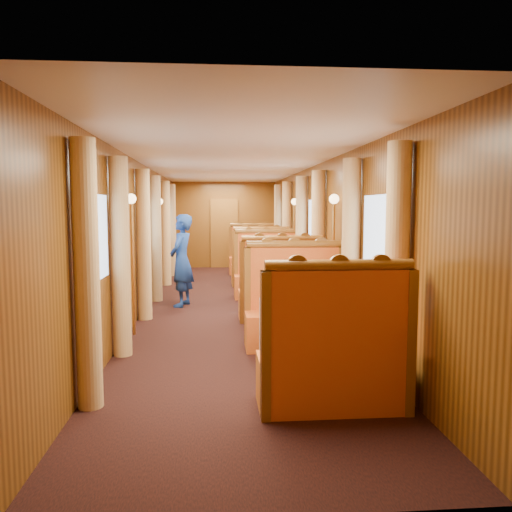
{
  "coord_description": "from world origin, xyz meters",
  "views": [
    {
      "loc": [
        -0.27,
        -8.66,
        1.77
      ],
      "look_at": [
        0.33,
        -1.39,
        1.05
      ],
      "focal_mm": 35.0,
      "sensor_mm": 36.0,
      "label": 1
    }
  ],
  "objects": [
    {
      "name": "curtain_right_far_a",
      "position": [
        1.38,
        2.72,
        1.18
      ],
      "size": [
        0.22,
        0.22,
        2.35
      ],
      "primitive_type": "cylinder",
      "color": "#E5B775",
      "rests_on": "floor"
    },
    {
      "name": "curtain_right_near_b",
      "position": [
        1.38,
        -2.72,
        1.18
      ],
      "size": [
        0.22,
        0.22,
        2.35
      ],
      "primitive_type": "cylinder",
      "color": "#E5B775",
      "rests_on": "floor"
    },
    {
      "name": "passenger",
      "position": [
        0.75,
        0.8,
        0.74
      ],
      "size": [
        0.4,
        0.44,
        0.76
      ],
      "color": "beige",
      "rests_on": "banquette_mid_aft"
    },
    {
      "name": "curtain_left_mid_a",
      "position": [
        -1.38,
        -0.78,
        1.18
      ],
      "size": [
        0.22,
        0.22,
        2.35
      ],
      "primitive_type": "cylinder",
      "color": "#E5B775",
      "rests_on": "floor"
    },
    {
      "name": "curtain_left_near_b",
      "position": [
        -1.38,
        -2.72,
        1.18
      ],
      "size": [
        0.22,
        0.22,
        2.35
      ],
      "primitive_type": "cylinder",
      "color": "#E5B775",
      "rests_on": "floor"
    },
    {
      "name": "teapot_right",
      "position": [
        0.69,
        -3.6,
        0.82
      ],
      "size": [
        0.16,
        0.12,
        0.13
      ],
      "primitive_type": null,
      "rotation": [
        0.0,
        0.0,
        0.01
      ],
      "color": "silver",
      "rests_on": "tea_tray"
    },
    {
      "name": "curtain_right_near_a",
      "position": [
        1.38,
        -4.28,
        1.18
      ],
      "size": [
        0.22,
        0.22,
        2.35
      ],
      "primitive_type": "cylinder",
      "color": "#E5B775",
      "rests_on": "floor"
    },
    {
      "name": "fruit_plate",
      "position": [
        1.03,
        -3.6,
        0.77
      ],
      "size": [
        0.23,
        0.23,
        0.05
      ],
      "rotation": [
        0.0,
        0.0,
        -0.43
      ],
      "color": "white",
      "rests_on": "table_near"
    },
    {
      "name": "banquette_mid_aft",
      "position": [
        0.75,
        1.01,
        0.42
      ],
      "size": [
        1.3,
        0.55,
        1.34
      ],
      "color": "#B72E14",
      "rests_on": "floor"
    },
    {
      "name": "table_far",
      "position": [
        0.75,
        3.5,
        0.38
      ],
      "size": [
        1.05,
        0.72,
        0.75
      ],
      "primitive_type": "cube",
      "color": "white",
      "rests_on": "floor"
    },
    {
      "name": "window_left_far",
      "position": [
        -1.49,
        3.5,
        1.45
      ],
      "size": [
        0.01,
        1.2,
        0.9
      ],
      "primitive_type": null,
      "rotation": [
        1.57,
        0.0,
        1.57
      ],
      "color": "#91ADD3",
      "rests_on": "wall_left"
    },
    {
      "name": "rose_vase_far",
      "position": [
        0.75,
        3.49,
        0.93
      ],
      "size": [
        0.06,
        0.06,
        0.36
      ],
      "rotation": [
        0.0,
        0.0,
        0.38
      ],
      "color": "silver",
      "rests_on": "table_far"
    },
    {
      "name": "sconce_right_fore",
      "position": [
        1.4,
        -1.75,
        1.38
      ],
      "size": [
        0.14,
        0.14,
        1.95
      ],
      "color": "#BF8C3F",
      "rests_on": "floor"
    },
    {
      "name": "window_left_near",
      "position": [
        -1.49,
        -3.5,
        1.45
      ],
      "size": [
        0.01,
        1.2,
        0.9
      ],
      "primitive_type": null,
      "rotation": [
        1.57,
        0.0,
        1.57
      ],
      "color": "#91ADD3",
      "rests_on": "wall_left"
    },
    {
      "name": "curtain_right_mid_b",
      "position": [
        1.38,
        0.78,
        1.18
      ],
      "size": [
        0.22,
        0.22,
        2.35
      ],
      "primitive_type": "cylinder",
      "color": "#E5B775",
      "rests_on": "floor"
    },
    {
      "name": "curtain_left_near_a",
      "position": [
        -1.38,
        -4.28,
        1.18
      ],
      "size": [
        0.22,
        0.22,
        2.35
      ],
      "primitive_type": "cylinder",
      "color": "#E5B775",
      "rests_on": "floor"
    },
    {
      "name": "sconce_left_aft",
      "position": [
        -1.4,
        1.75,
        1.38
      ],
      "size": [
        0.14,
        0.14,
        1.95
      ],
      "color": "#BF8C3F",
      "rests_on": "floor"
    },
    {
      "name": "cup_outboard",
      "position": [
        0.44,
        -3.32,
        0.86
      ],
      "size": [
        0.08,
        0.08,
        0.26
      ],
      "rotation": [
        0.0,
        0.0,
        -0.03
      ],
      "color": "white",
      "rests_on": "table_near"
    },
    {
      "name": "rose_vase_mid",
      "position": [
        0.72,
        0.02,
        0.93
      ],
      "size": [
        0.06,
        0.06,
        0.36
      ],
      "rotation": [
        0.0,
        0.0,
        -0.27
      ],
      "color": "silver",
      "rests_on": "table_mid"
    },
    {
      "name": "sconce_right_aft",
      "position": [
        1.4,
        1.75,
        1.38
      ],
      "size": [
        0.14,
        0.14,
        1.95
      ],
      "color": "#BF8C3F",
      "rests_on": "floor"
    },
    {
      "name": "window_right_far",
      "position": [
        1.49,
        3.5,
        1.45
      ],
      "size": [
        0.01,
        1.2,
        0.9
      ],
      "primitive_type": null,
      "rotation": [
        1.57,
        0.0,
        -1.57
      ],
      "color": "#91ADD3",
      "rests_on": "wall_right"
    },
    {
      "name": "table_mid",
      "position": [
        0.75,
        0.0,
        0.38
      ],
      "size": [
        1.05,
        0.72,
        0.75
      ],
      "primitive_type": "cube",
      "color": "white",
      "rests_on": "floor"
    },
    {
      "name": "banquette_far_fwd",
      "position": [
        0.75,
        2.49,
        0.42
      ],
      "size": [
        1.3,
        0.55,
        1.34
      ],
      "color": "#B72E14",
      "rests_on": "floor"
    },
    {
      "name": "wall_right",
      "position": [
        1.5,
        0.0,
        1.25
      ],
      "size": [
        0.01,
        12.0,
        2.5
      ],
      "primitive_type": null,
      "rotation": [
        1.57,
        0.0,
        -1.57
      ],
      "color": "brown",
      "rests_on": "floor"
    },
    {
      "name": "cup_inboard",
      "position": [
        0.34,
        -3.39,
        0.86
      ],
      "size": [
        0.08,
        0.08,
        0.26
      ],
      "rotation": [
        0.0,
        0.0,
        0.06
      ],
      "color": "white",
      "rests_on": "table_near"
    },
    {
      "name": "curtain_left_mid_b",
      "position": [
        -1.38,
        0.78,
        1.18
      ],
      "size": [
        0.22,
        0.22,
        2.35
      ],
      "primitive_type": "cylinder",
      "color": "#E5B775",
      "rests_on": "floor"
    },
    {
      "name": "window_right_near",
      "position": [
        1.49,
        -3.5,
        1.45
      ],
      "size": [
        0.01,
        1.2,
        0.9
      ],
      "primitive_type": null,
      "rotation": [
        1.57,
        0.0,
        -1.57
      ],
      "color": "#91ADD3",
      "rests_on": "wall_right"
    },
    {
      "name": "tea_tray",
      "position": [
        0.64,
        -3.56,
        0.76
      ],
      "size": [
        0.41,
        0.36,
        0.01
      ],
      "primitive_type": "cube",
      "rotation": [
        0.0,
        0.0,
        0.34
      ],
      "color": "silver",
      "rests_on": "table_near"
    },
    {
      "name": "curtain_left_far_a",
      "position": [
        -1.38,
        2.72,
        1.18
      ],
      "size": [
        0.22,
        0.22,
        2.35
      ],
      "primitive_type": "cylinder",
      "color": "#E5B775",
      "rests_on": "floor"
    },
    {
      "name": "steward",
      "position": [
        -0.87,
        0.23,
        0.82
      ],
      "size": [
        0.54,
        0.68,
        1.64
      ],
      "primitive_type": "imported",
      "rotation": [
        0.0,
        0.0,
        -1.85
      ],
      "color": "navy",
      "rests_on": "floor"
    },
    {
      "name": "floor",
      "position": [
        0.0,
        0.0,
        0.0
      ],
      "size": [
        3.0,
        12.0,
        0.01
      ],
      "primitive_type": null,
      "color": "black",
      "rests_on": "ground"
    },
    {
      "name": "wall_left",
      "position": [
        -1.5,
        0.0,
        1.25
      ],
      "size": [
        0.01,
        12.0,
        2.5
      ],
      "primitive_type": null,
      "rotation": [
        1.57,
        0.0,
        1.57
      ],
      "color": "brown",
      "rests_on": "floor"
    },
    {
      "name": "teapot_left",
      "position": [
        0.58,
        -3.61,
        0.82
      ],
      "size": [
        0.22,
        0.19,
        0.15
      ],
      "primitive_type": null,
      "rotation": [
        0.0,
        0.0,
        0.29
      ],
      "color": "silver",
      "rests_on": "tea_tray"
    },
    {
      "name": "table_near",
      "position": [
        0.75,
        -3.5,
        0.38
      ],
      "size": [
        1.05,
        0.72,
        0.75
      ],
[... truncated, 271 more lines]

